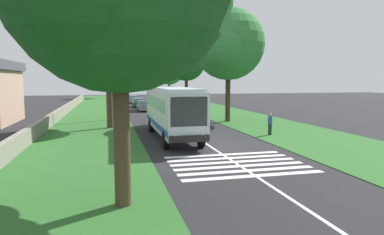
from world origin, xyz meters
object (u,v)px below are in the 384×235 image
Objects in this scene: roadside_tree_left_1 at (105,42)px; roadside_tree_left_2 at (111,66)px; pedestrian at (270,124)px; roadside_tree_right_0 at (185,63)px; trailing_car_3 at (133,99)px; coach_bus at (172,109)px; utility_pole at (116,77)px; trailing_car_0 at (176,109)px; trailing_car_1 at (144,106)px; roadside_tree_right_1 at (227,46)px; trailing_car_2 at (139,103)px; roadside_tree_right_2 at (168,71)px.

roadside_tree_left_2 is (52.20, -0.88, -0.05)m from roadside_tree_left_1.
roadside_tree_right_0 is at bearing 1.20° from pedestrian.
trailing_car_3 is 15.55m from roadside_tree_right_0.
coach_bus is at bearing -143.83° from roadside_tree_left_1.
roadside_tree_left_2 is 45.72m from utility_pole.
trailing_car_0 is at bearing -62.10° from utility_pole.
trailing_car_1 is at bearing -173.52° from roadside_tree_left_2.
roadside_tree_right_1 reaches higher than roadside_tree_right_0.
coach_bus is 2.60× the size of trailing_car_0.
roadside_tree_left_1 reaches higher than roadside_tree_right_0.
coach_bus is 2.60× the size of trailing_car_1.
pedestrian is at bearing -94.23° from coach_bus.
roadside_tree_left_1 is (6.38, 4.67, 5.42)m from coach_bus.
roadside_tree_right_0 is 28.35m from pedestrian.
pedestrian is at bearing -119.54° from roadside_tree_left_1.
utility_pole is at bearing 172.31° from trailing_car_3.
roadside_tree_left_1 is (-16.55, 4.93, 6.90)m from trailing_car_1.
roadside_tree_left_1 reaches higher than roadside_tree_left_2.
trailing_car_2 is at bearing -179.21° from trailing_car_3.
roadside_tree_left_1 is 52.21m from roadside_tree_left_2.
trailing_car_1 is at bearing 122.15° from roadside_tree_right_0.
utility_pole is (-14.21, 10.67, -2.19)m from roadside_tree_right_0.
trailing_car_3 is 32.68m from roadside_tree_right_1.
trailing_car_1 is at bearing -16.60° from roadside_tree_left_1.
roadside_tree_right_2 is at bearing -16.93° from roadside_tree_left_1.
roadside_tree_right_2 is at bearing -23.58° from trailing_car_2.
trailing_car_2 is (12.85, 3.54, 0.00)m from trailing_car_0.
roadside_tree_left_2 reaches higher than pedestrian.
roadside_tree_right_0 reaches higher than trailing_car_1.
roadside_tree_right_0 is at bearing 177.66° from roadside_tree_right_2.
trailing_car_0 is 1.00× the size of trailing_car_1.
roadside_tree_left_2 reaches higher than coach_bus.
coach_bus reaches higher than trailing_car_1.
roadside_tree_right_0 is 0.85× the size of roadside_tree_right_1.
roadside_tree_right_1 reaches higher than utility_pole.
roadside_tree_right_1 is (2.12, -11.83, 0.13)m from roadside_tree_left_1.
pedestrian is at bearing -140.22° from utility_pole.
roadside_tree_left_2 is (28.93, 3.85, 6.85)m from trailing_car_2.
roadside_tree_left_2 is 1.16× the size of utility_pole.
coach_bus is 28.44m from roadside_tree_right_0.
utility_pole is (-3.85, 7.27, 3.92)m from trailing_car_0.
pedestrian is (-13.52, -11.25, -3.68)m from utility_pole.
utility_pole is (-9.97, 3.93, 3.92)m from trailing_car_1.
trailing_car_0 is (16.80, -3.61, -1.48)m from coach_bus.
roadside_tree_right_2 is at bearing -18.44° from utility_pole.
trailing_car_2 is 0.44× the size of roadside_tree_right_0.
trailing_car_2 is at bearing -11.50° from roadside_tree_left_1.
roadside_tree_right_1 is 38.99m from roadside_tree_right_2.
utility_pole is 17.97m from pedestrian.
roadside_tree_left_2 is 0.89× the size of roadside_tree_right_1.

